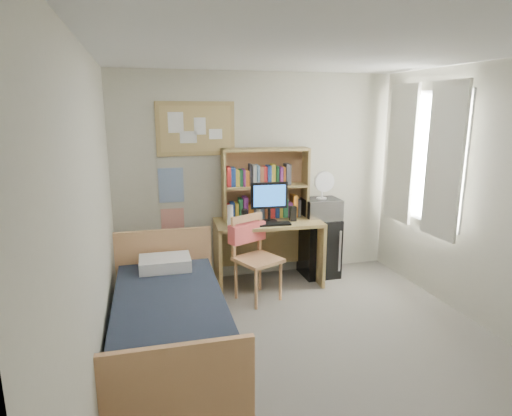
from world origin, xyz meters
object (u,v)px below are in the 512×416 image
object	(u,v)px
bulletin_board	(196,129)
desk	(268,252)
desk_chair	(258,259)
speaker_left	(245,217)
desk_fan	(322,186)
speaker_right	(293,214)
microwave	(321,209)
bed	(170,328)
monitor	(269,203)
mini_fridge	(319,247)

from	to	relation	value
bulletin_board	desk	distance (m)	1.75
desk_chair	desk	bearing A→B (deg)	35.98
speaker_left	desk_fan	world-z (taller)	desk_fan
speaker_left	speaker_right	world-z (taller)	speaker_right
bulletin_board	microwave	xyz separation A→B (m)	(1.54, -0.26, -1.02)
desk_fan	bulletin_board	bearing A→B (deg)	170.60
bulletin_board	speaker_left	world-z (taller)	bulletin_board
bed	desk_chair	bearing A→B (deg)	42.02
bulletin_board	monitor	size ratio (longest dim) A/B	1.98
mini_fridge	microwave	distance (m)	0.52
monitor	microwave	xyz separation A→B (m)	(0.74, 0.12, -0.15)
monitor	microwave	world-z (taller)	monitor
desk_chair	desk_fan	world-z (taller)	desk_fan
desk_chair	desk_fan	distance (m)	1.30
bulletin_board	microwave	distance (m)	1.87
desk	microwave	world-z (taller)	microwave
bulletin_board	microwave	world-z (taller)	bulletin_board
desk_chair	microwave	world-z (taller)	microwave
mini_fridge	speaker_left	size ratio (longest dim) A/B	4.59
desk_chair	speaker_right	xyz separation A→B (m)	(0.54, 0.35, 0.41)
bulletin_board	desk_fan	xyz separation A→B (m)	(1.54, -0.26, -0.73)
bulletin_board	desk_fan	bearing A→B (deg)	-9.72
speaker_left	desk_fan	bearing A→B (deg)	9.64
bed	desk_fan	bearing A→B (deg)	35.98
speaker_left	desk_fan	xyz separation A→B (m)	(1.04, 0.10, 0.30)
mini_fridge	microwave	size ratio (longest dim) A/B	1.71
monitor	speaker_right	xyz separation A→B (m)	(0.30, -0.02, -0.15)
bulletin_board	bed	size ratio (longest dim) A/B	0.48
bed	speaker_left	bearing A→B (deg)	53.79
desk_chair	desk_fan	xyz separation A→B (m)	(0.98, 0.50, 0.70)
mini_fridge	speaker_right	xyz separation A→B (m)	(-0.44, -0.16, 0.52)
desk_chair	monitor	world-z (taller)	monitor
bulletin_board	speaker_left	xyz separation A→B (m)	(0.50, -0.37, -1.02)
monitor	speaker_left	size ratio (longest dim) A/B	2.83
microwave	speaker_left	bearing A→B (deg)	-173.94
mini_fridge	monitor	xyz separation A→B (m)	(-0.74, -0.14, 0.66)
microwave	desk_fan	size ratio (longest dim) A/B	1.41
bulletin_board	desk_fan	size ratio (longest dim) A/B	2.94
speaker_left	microwave	bearing A→B (deg)	9.64
bulletin_board	monitor	xyz separation A→B (m)	(0.80, -0.39, -0.87)
speaker_right	desk_fan	distance (m)	0.55
monitor	speaker_right	distance (m)	0.33
monitor	speaker_right	bearing A→B (deg)	-0.00
bulletin_board	speaker_left	bearing A→B (deg)	-36.13
bulletin_board	desk_chair	distance (m)	1.71
bed	mini_fridge	bearing A→B (deg)	36.36
mini_fridge	speaker_right	size ratio (longest dim) A/B	4.27
desk	monitor	distance (m)	0.65
microwave	desk_fan	xyz separation A→B (m)	(0.00, 0.00, 0.29)
desk_chair	bulletin_board	bearing A→B (deg)	101.95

